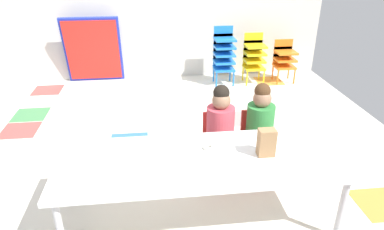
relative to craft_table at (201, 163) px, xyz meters
name	(u,v)px	position (x,y,z in m)	size (l,w,h in m)	color
ground_plane	(170,161)	(-0.20, 0.88, -0.55)	(5.49, 5.48, 0.02)	silver
craft_table	(201,163)	(0.00, 0.00, 0.00)	(2.19, 0.80, 0.58)	white
seated_child_near_camera	(220,122)	(0.27, 0.63, 0.02)	(0.32, 0.31, 0.92)	red
seated_child_middle_seat	(260,120)	(0.66, 0.63, 0.02)	(0.32, 0.31, 0.92)	red
kid_chair_blue_stack	(224,52)	(0.81, 3.12, -0.02)	(0.32, 0.30, 0.92)	blue
kid_chair_yellow_stack	(254,55)	(1.31, 3.12, -0.08)	(0.32, 0.30, 0.80)	yellow
kid_chair_orange_stack	(284,58)	(1.83, 3.12, -0.14)	(0.32, 0.30, 0.68)	orange
folded_activity_table	(93,50)	(-1.27, 3.41, 0.00)	(0.90, 0.29, 1.09)	#1E33BF
paper_bag_brown	(266,143)	(0.50, -0.01, 0.15)	(0.13, 0.09, 0.22)	#9E754C
paper_plate_near_edge	(209,149)	(0.08, 0.12, 0.04)	(0.18, 0.18, 0.01)	white
paper_plate_center_table	(130,150)	(-0.55, 0.18, 0.04)	(0.18, 0.18, 0.01)	white
donut_powdered_on_plate	(209,147)	(0.08, 0.12, 0.06)	(0.10, 0.10, 0.03)	white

